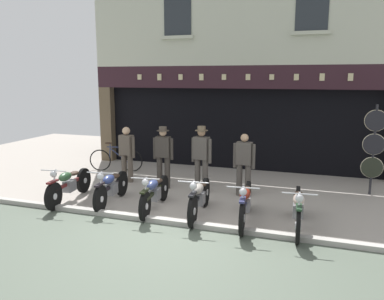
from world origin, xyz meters
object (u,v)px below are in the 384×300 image
Objects in this scene: tyre_sign_pole at (374,145)px; motorcycle_center at (199,197)px; motorcycle_center_right at (245,202)px; leaning_bicycle at (116,159)px; motorcycle_right at (298,208)px; shopkeeper_center at (163,154)px; motorcycle_center_left at (155,192)px; assistant_far_right at (244,162)px; motorcycle_left at (111,187)px; advert_board_far at (150,108)px; motorcycle_far_left at (69,184)px; salesman_left at (127,152)px; advert_board_near at (179,110)px; salesman_right at (201,156)px.

motorcycle_center is at bearing -141.48° from tyre_sign_pole.
motorcycle_center_right is 5.71m from leaning_bicycle.
shopkeeper_center reaches higher than motorcycle_right.
motorcycle_center_left is 1.20× the size of shopkeeper_center.
motorcycle_center is 2.05m from motorcycle_right.
motorcycle_left is at bearing 32.74° from assistant_far_right.
motorcycle_center is at bearing -54.89° from advert_board_far.
advert_board_far is (-3.90, 2.93, 1.04)m from assistant_far_right.
leaning_bicycle is at bearing -87.29° from motorcycle_far_left.
motorcycle_far_left is 1.22× the size of shopkeeper_center.
advert_board_near reaches higher than salesman_left.
assistant_far_right is at bearing -55.65° from motorcycle_right.
assistant_far_right is (0.60, 1.76, 0.44)m from motorcycle_center.
salesman_left is at bearing -172.08° from tyre_sign_pole.
tyre_sign_pole is at bearing -147.30° from motorcycle_center.
tyre_sign_pole is 2.28× the size of advert_board_near.
salesman_right is 1.90× the size of advert_board_far.
motorcycle_right is 1.33× the size of assistant_far_right.
motorcycle_center_left is 1.27× the size of assistant_far_right.
salesman_left is at bearing 0.62° from salesman_right.
advert_board_near is (1.04, 4.71, 1.42)m from motorcycle_far_left.
motorcycle_far_left is 5.03m from advert_board_near.
tyre_sign_pole is at bearing -137.99° from motorcycle_center_right.
advert_board_far is at bearing -84.23° from motorcycle_left.
motorcycle_far_left is 2.22× the size of advert_board_far.
motorcycle_far_left is at bearing -157.17° from tyre_sign_pole.
motorcycle_center is 1.19× the size of shopkeeper_center.
motorcycle_far_left is 4.94m from advert_board_far.
motorcycle_center reaches higher than motorcycle_center_left.
salesman_left reaches higher than motorcycle_far_left.
salesman_right reaches higher than motorcycle_right.
motorcycle_left is 3.23m from motorcycle_center_right.
shopkeeper_center is at bearing -118.87° from motorcycle_left.
advert_board_far is 2.29m from leaning_bicycle.
shopkeeper_center is (-3.63, 1.82, 0.49)m from motorcycle_right.
motorcycle_right is at bearing 149.82° from shopkeeper_center.
motorcycle_left is 1.15× the size of shopkeeper_center.
shopkeeper_center is 2.62m from leaning_bicycle.
assistant_far_right is at bearing -157.30° from motorcycle_left.
motorcycle_center_left is 1.07m from motorcycle_center.
motorcycle_right is at bearing 172.42° from motorcycle_center.
salesman_right reaches higher than motorcycle_center_left.
motorcycle_right is at bearing -118.23° from tyre_sign_pole.
shopkeeper_center reaches higher than leaning_bicycle.
leaning_bicycle is (-2.21, 1.31, -0.55)m from shopkeeper_center.
motorcycle_center_right is 6.56m from advert_board_far.
salesman_left is at bearing -27.20° from motorcycle_right.
motorcycle_left is 4.79m from advert_board_near.
assistant_far_right reaches higher than motorcycle_far_left.
salesman_left is 1.73× the size of advert_board_far.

